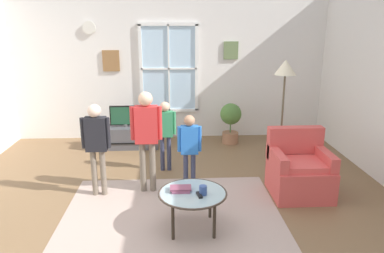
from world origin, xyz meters
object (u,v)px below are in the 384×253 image
(coffee_table, at_px, (193,195))
(book_stack, at_px, (181,189))
(television, at_px, (125,116))
(tv_stand, at_px, (126,137))
(armchair, at_px, (299,171))
(person_red_shirt, at_px, (146,130))
(floor_lamp, at_px, (285,79))
(remote_near_books, at_px, (199,195))
(person_green_shirt, at_px, (165,128))
(person_blue_shirt, at_px, (189,144))
(potted_plant_by_window, at_px, (231,120))
(cup, at_px, (203,190))
(person_black_shirt, at_px, (96,139))

(coffee_table, distance_m, book_stack, 0.15)
(television, bearing_deg, tv_stand, 90.00)
(armchair, distance_m, person_red_shirt, 2.12)
(floor_lamp, bearing_deg, television, 152.94)
(remote_near_books, height_order, person_green_shirt, person_green_shirt)
(television, relative_size, floor_lamp, 0.32)
(person_blue_shirt, height_order, potted_plant_by_window, person_blue_shirt)
(television, distance_m, armchair, 3.32)
(cup, xyz_separation_m, person_green_shirt, (-0.44, 1.79, 0.20))
(television, relative_size, person_blue_shirt, 0.52)
(book_stack, bearing_deg, potted_plant_by_window, 70.96)
(person_red_shirt, distance_m, person_black_shirt, 0.66)
(tv_stand, relative_size, person_green_shirt, 1.07)
(television, relative_size, coffee_table, 0.72)
(television, relative_size, person_black_shirt, 0.44)
(armchair, xyz_separation_m, person_red_shirt, (-2.04, 0.19, 0.55))
(tv_stand, bearing_deg, coffee_table, -69.60)
(person_red_shirt, height_order, floor_lamp, floor_lamp)
(person_blue_shirt, bearing_deg, book_stack, -98.72)
(person_black_shirt, bearing_deg, person_blue_shirt, 3.27)
(tv_stand, distance_m, person_red_shirt, 2.08)
(armchair, relative_size, coffee_table, 1.13)
(cup, bearing_deg, tv_stand, 111.94)
(tv_stand, xyz_separation_m, potted_plant_by_window, (1.97, 0.13, 0.27))
(person_blue_shirt, bearing_deg, coffee_table, -90.71)
(person_red_shirt, bearing_deg, armchair, -5.28)
(coffee_table, xyz_separation_m, person_red_shirt, (-0.56, 1.00, 0.46))
(book_stack, bearing_deg, person_black_shirt, 141.31)
(tv_stand, distance_m, floor_lamp, 3.10)
(armchair, bearing_deg, book_stack, -154.85)
(potted_plant_by_window, bearing_deg, remote_near_books, -104.90)
(person_red_shirt, height_order, person_black_shirt, person_red_shirt)
(book_stack, bearing_deg, tv_stand, 108.39)
(remote_near_books, relative_size, person_black_shirt, 0.11)
(tv_stand, bearing_deg, person_blue_shirt, -60.37)
(floor_lamp, bearing_deg, person_green_shirt, 175.85)
(book_stack, bearing_deg, remote_near_books, -34.55)
(person_red_shirt, bearing_deg, person_blue_shirt, -1.70)
(remote_near_books, distance_m, floor_lamp, 2.40)
(cup, bearing_deg, potted_plant_by_window, 75.72)
(armchair, distance_m, potted_plant_by_window, 2.30)
(person_blue_shirt, bearing_deg, person_red_shirt, 178.30)
(person_blue_shirt, bearing_deg, tv_stand, 119.63)
(television, relative_size, remote_near_books, 3.97)
(armchair, bearing_deg, cup, -147.80)
(remote_near_books, relative_size, person_red_shirt, 0.10)
(person_red_shirt, bearing_deg, floor_lamp, 16.79)
(cup, bearing_deg, person_blue_shirt, 95.50)
(book_stack, bearing_deg, floor_lamp, 44.53)
(television, bearing_deg, person_blue_shirt, -60.34)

